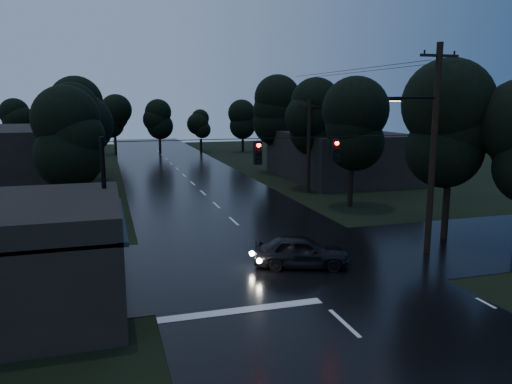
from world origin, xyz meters
TOP-DOWN VIEW (x-y plane):
  - main_road at (0.00, 30.00)m, footprint 12.00×120.00m
  - cross_street at (0.00, 12.00)m, footprint 60.00×9.00m
  - building_far_right at (14.00, 34.00)m, footprint 10.00×14.00m
  - building_far_left at (-14.00, 40.00)m, footprint 10.00×16.00m
  - utility_pole_main at (7.41, 11.00)m, footprint 3.50×0.30m
  - utility_pole_far at (8.30, 28.00)m, footprint 2.00×0.30m
  - anchor_pole_left at (-7.50, 11.00)m, footprint 0.18×0.18m
  - span_signals at (0.56, 10.99)m, footprint 15.00×0.37m
  - tree_corner_near at (10.00, 13.00)m, footprint 4.48×4.48m
  - tree_left_a at (-9.00, 22.00)m, footprint 3.92×3.92m
  - tree_left_b at (-9.60, 30.00)m, footprint 4.20×4.20m
  - tree_left_c at (-10.20, 40.00)m, footprint 4.48×4.48m
  - tree_right_a at (9.00, 22.00)m, footprint 4.20×4.20m
  - tree_right_b at (9.60, 30.00)m, footprint 4.48×4.48m
  - tree_right_c at (10.20, 40.00)m, footprint 4.76×4.76m
  - car at (0.80, 10.84)m, footprint 4.55×2.95m

SIDE VIEW (x-z plane):
  - main_road at x=0.00m, z-range -0.01..0.01m
  - cross_street at x=0.00m, z-range -0.01..0.01m
  - car at x=0.80m, z-range 0.00..1.44m
  - building_far_right at x=14.00m, z-range 0.00..4.40m
  - building_far_left at x=-14.00m, z-range 0.00..5.00m
  - anchor_pole_left at x=-7.50m, z-range 0.00..6.00m
  - utility_pole_far at x=8.30m, z-range 0.13..7.63m
  - tree_left_a at x=-9.00m, z-range 1.11..9.37m
  - span_signals at x=0.56m, z-range 4.69..5.80m
  - utility_pole_main at x=7.41m, z-range 0.26..10.26m
  - tree_left_b at x=-9.60m, z-range 1.19..10.04m
  - tree_right_a at x=9.00m, z-range 1.19..10.04m
  - tree_corner_near at x=10.00m, z-range 1.27..10.71m
  - tree_left_c at x=-10.20m, z-range 1.27..10.71m
  - tree_right_b at x=9.60m, z-range 1.27..10.71m
  - tree_right_c at x=10.20m, z-range 1.35..11.38m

